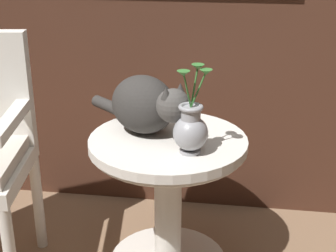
{
  "coord_description": "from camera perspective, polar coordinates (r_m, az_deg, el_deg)",
  "views": [
    {
      "loc": [
        0.36,
        -1.47,
        1.33
      ],
      "look_at": [
        0.11,
        0.26,
        0.62
      ],
      "focal_mm": 54.91,
      "sensor_mm": 36.0,
      "label": 1
    }
  ],
  "objects": [
    {
      "name": "cat",
      "position": [
        1.93,
        -2.49,
        2.4
      ],
      "size": [
        0.45,
        0.38,
        0.23
      ],
      "color": "#33302D",
      "rests_on": "wicker_side_table"
    },
    {
      "name": "pewter_vase_with_ivy",
      "position": [
        1.76,
        2.54,
        -0.19
      ],
      "size": [
        0.13,
        0.12,
        0.31
      ],
      "color": "#99999E",
      "rests_on": "wicker_side_table"
    },
    {
      "name": "wicker_side_table",
      "position": [
        1.99,
        0.0,
        -6.24
      ],
      "size": [
        0.6,
        0.6,
        0.57
      ],
      "color": "silver",
      "rests_on": "ground_plane"
    }
  ]
}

